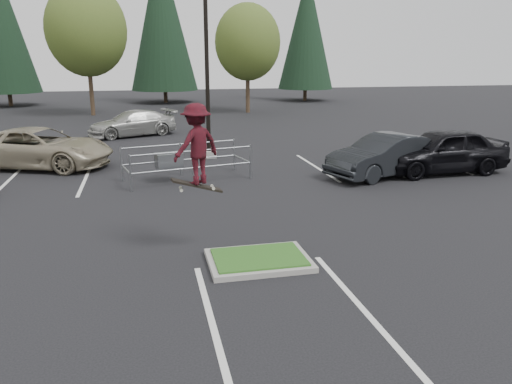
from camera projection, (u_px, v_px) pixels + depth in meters
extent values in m
plane|color=black|center=(259.00, 263.00, 10.91)|extent=(120.00, 120.00, 0.00)
cube|color=#A19D96|center=(259.00, 260.00, 10.90)|extent=(2.20, 1.60, 0.12)
cube|color=#2B571B|center=(259.00, 257.00, 10.88)|extent=(1.95, 1.35, 0.05)
cube|color=silver|center=(85.00, 179.00, 18.42)|extent=(0.12, 5.20, 0.01)
cube|color=silver|center=(6.00, 183.00, 17.85)|extent=(0.12, 5.20, 0.01)
cube|color=silver|center=(316.00, 167.00, 20.34)|extent=(0.12, 5.20, 0.01)
cube|color=silver|center=(377.00, 164.00, 20.91)|extent=(0.12, 5.20, 0.01)
cube|color=silver|center=(435.00, 161.00, 21.49)|extent=(0.12, 5.20, 0.01)
cube|color=silver|center=(218.00, 345.00, 7.80)|extent=(0.12, 6.00, 0.01)
cube|color=silver|center=(377.00, 325.00, 8.37)|extent=(0.12, 6.00, 0.01)
cube|color=#A19D96|center=(209.00, 154.00, 22.27)|extent=(0.60, 0.60, 0.30)
cylinder|color=black|center=(206.00, 41.00, 21.00)|extent=(0.18, 0.18, 10.00)
cylinder|color=#38281C|center=(91.00, 92.00, 37.88)|extent=(0.32, 0.32, 3.50)
ellipsoid|color=#3B5720|center=(86.00, 30.00, 36.69)|extent=(5.89, 5.89, 6.77)
sphere|color=#3B5720|center=(95.00, 40.00, 36.73)|extent=(3.68, 3.68, 3.68)
sphere|color=#3B5720|center=(80.00, 38.00, 37.11)|extent=(4.05, 4.05, 4.05)
cylinder|color=#38281C|center=(248.00, 93.00, 39.83)|extent=(0.32, 0.32, 3.04)
ellipsoid|color=#3B5720|center=(248.00, 42.00, 38.80)|extent=(5.12, 5.12, 5.89)
sphere|color=#3B5720|center=(256.00, 51.00, 38.82)|extent=(3.20, 3.20, 3.20)
sphere|color=#3B5720|center=(240.00, 49.00, 39.20)|extent=(3.52, 3.52, 3.52)
cylinder|color=#38281C|center=(10.00, 99.00, 45.42)|extent=(0.36, 0.36, 1.20)
cone|color=black|center=(1.00, 24.00, 43.71)|extent=(5.72, 5.72, 11.80)
cylinder|color=#38281C|center=(166.00, 96.00, 48.87)|extent=(0.36, 0.36, 1.20)
cone|color=black|center=(162.00, 18.00, 46.96)|extent=(6.38, 6.38, 13.30)
cylinder|color=#38281C|center=(305.00, 95.00, 50.91)|extent=(0.36, 0.36, 1.20)
cone|color=black|center=(307.00, 30.00, 49.26)|extent=(5.50, 5.50, 11.30)
cylinder|color=gray|center=(130.00, 173.00, 16.54)|extent=(0.07, 0.07, 1.26)
cylinder|color=gray|center=(122.00, 164.00, 17.87)|extent=(0.07, 0.07, 1.26)
cylinder|color=gray|center=(193.00, 167.00, 17.43)|extent=(0.07, 0.07, 1.26)
cylinder|color=gray|center=(181.00, 159.00, 18.77)|extent=(0.07, 0.07, 1.26)
cylinder|color=gray|center=(250.00, 162.00, 18.32)|extent=(0.07, 0.07, 1.26)
cylinder|color=gray|center=(234.00, 155.00, 19.66)|extent=(0.07, 0.07, 1.26)
cylinder|color=gray|center=(193.00, 168.00, 17.44)|extent=(4.28, 0.99, 0.05)
cylinder|color=gray|center=(193.00, 151.00, 17.28)|extent=(4.28, 0.99, 0.05)
cylinder|color=gray|center=(181.00, 160.00, 18.77)|extent=(4.28, 0.99, 0.05)
cylinder|color=gray|center=(180.00, 144.00, 18.61)|extent=(4.28, 0.99, 0.05)
cube|color=gray|center=(169.00, 160.00, 17.79)|extent=(1.03, 0.75, 0.52)
cube|color=black|center=(197.00, 185.00, 11.18)|extent=(1.15, 0.43, 0.38)
cylinder|color=beige|center=(181.00, 190.00, 11.01)|extent=(0.07, 0.04, 0.07)
cylinder|color=beige|center=(181.00, 188.00, 11.24)|extent=(0.07, 0.04, 0.07)
cylinder|color=beige|center=(213.00, 189.00, 11.16)|extent=(0.07, 0.04, 0.07)
cylinder|color=beige|center=(212.00, 186.00, 11.39)|extent=(0.07, 0.04, 0.07)
imported|color=maroon|center=(195.00, 144.00, 10.94)|extent=(1.33, 1.17, 1.78)
imported|color=#9E9278|center=(38.00, 148.00, 20.14)|extent=(6.35, 4.53, 1.61)
imported|color=black|center=(385.00, 155.00, 18.68)|extent=(5.02, 3.13, 1.56)
imported|color=black|center=(442.00, 151.00, 19.15)|extent=(5.13, 2.17, 1.73)
imported|color=#ACACA6|center=(134.00, 123.00, 28.21)|extent=(5.33, 3.67, 1.43)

